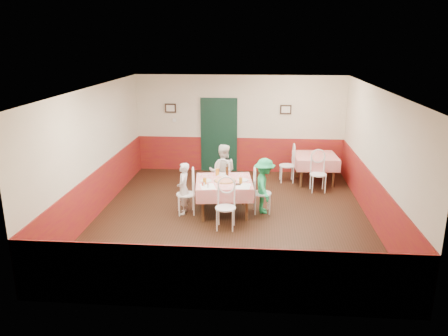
# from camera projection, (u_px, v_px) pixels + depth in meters

# --- Properties ---
(floor) EXTENTS (7.00, 7.00, 0.00)m
(floor) POSITION_uv_depth(u_px,v_px,m) (232.00, 216.00, 9.65)
(floor) COLOR black
(floor) RESTS_ON ground
(ceiling) EXTENTS (7.00, 7.00, 0.00)m
(ceiling) POSITION_uv_depth(u_px,v_px,m) (232.00, 88.00, 8.85)
(ceiling) COLOR white
(ceiling) RESTS_ON back_wall
(back_wall) EXTENTS (6.00, 0.10, 2.80)m
(back_wall) POSITION_uv_depth(u_px,v_px,m) (240.00, 124.00, 12.59)
(back_wall) COLOR beige
(back_wall) RESTS_ON ground
(front_wall) EXTENTS (6.00, 0.10, 2.80)m
(front_wall) POSITION_uv_depth(u_px,v_px,m) (216.00, 221.00, 5.90)
(front_wall) COLOR beige
(front_wall) RESTS_ON ground
(left_wall) EXTENTS (0.10, 7.00, 2.80)m
(left_wall) POSITION_uv_depth(u_px,v_px,m) (95.00, 152.00, 9.48)
(left_wall) COLOR beige
(left_wall) RESTS_ON ground
(right_wall) EXTENTS (0.10, 7.00, 2.80)m
(right_wall) POSITION_uv_depth(u_px,v_px,m) (377.00, 158.00, 9.02)
(right_wall) COLOR beige
(right_wall) RESTS_ON ground
(wainscot_back) EXTENTS (6.00, 0.03, 1.00)m
(wainscot_back) POSITION_uv_depth(u_px,v_px,m) (239.00, 154.00, 12.84)
(wainscot_back) COLOR maroon
(wainscot_back) RESTS_ON ground
(wainscot_front) EXTENTS (6.00, 0.03, 1.00)m
(wainscot_front) POSITION_uv_depth(u_px,v_px,m) (216.00, 279.00, 6.17)
(wainscot_front) COLOR maroon
(wainscot_front) RESTS_ON ground
(wainscot_left) EXTENTS (0.03, 7.00, 1.00)m
(wainscot_left) POSITION_uv_depth(u_px,v_px,m) (99.00, 191.00, 9.74)
(wainscot_left) COLOR maroon
(wainscot_left) RESTS_ON ground
(wainscot_right) EXTENTS (0.03, 7.00, 1.00)m
(wainscot_right) POSITION_uv_depth(u_px,v_px,m) (372.00, 199.00, 9.27)
(wainscot_right) COLOR maroon
(wainscot_right) RESTS_ON ground
(door) EXTENTS (0.96, 0.06, 2.10)m
(door) POSITION_uv_depth(u_px,v_px,m) (219.00, 136.00, 12.69)
(door) COLOR black
(door) RESTS_ON ground
(picture_left) EXTENTS (0.32, 0.03, 0.26)m
(picture_left) POSITION_uv_depth(u_px,v_px,m) (171.00, 108.00, 12.57)
(picture_left) COLOR black
(picture_left) RESTS_ON back_wall
(picture_right) EXTENTS (0.32, 0.03, 0.26)m
(picture_right) POSITION_uv_depth(u_px,v_px,m) (286.00, 110.00, 12.32)
(picture_right) COLOR black
(picture_right) RESTS_ON back_wall
(thermostat) EXTENTS (0.10, 0.03, 0.10)m
(thermostat) POSITION_uv_depth(u_px,v_px,m) (174.00, 120.00, 12.67)
(thermostat) COLOR white
(thermostat) RESTS_ON back_wall
(main_table) EXTENTS (1.36, 1.36, 0.77)m
(main_table) POSITION_uv_depth(u_px,v_px,m) (224.00, 197.00, 9.74)
(main_table) COLOR red
(main_table) RESTS_ON ground
(second_table) EXTENTS (1.18, 1.18, 0.77)m
(second_table) POSITION_uv_depth(u_px,v_px,m) (315.00, 169.00, 11.85)
(second_table) COLOR red
(second_table) RESTS_ON ground
(chair_left) EXTENTS (0.50, 0.50, 0.90)m
(chair_left) POSITION_uv_depth(u_px,v_px,m) (186.00, 194.00, 9.69)
(chair_left) COLOR white
(chair_left) RESTS_ON ground
(chair_right) EXTENTS (0.46, 0.46, 0.90)m
(chair_right) POSITION_uv_depth(u_px,v_px,m) (262.00, 193.00, 9.75)
(chair_right) COLOR white
(chair_right) RESTS_ON ground
(chair_far) EXTENTS (0.45, 0.45, 0.90)m
(chair_far) POSITION_uv_depth(u_px,v_px,m) (223.00, 182.00, 10.53)
(chair_far) COLOR white
(chair_far) RESTS_ON ground
(chair_near) EXTENTS (0.43, 0.43, 0.90)m
(chair_near) POSITION_uv_depth(u_px,v_px,m) (226.00, 208.00, 8.91)
(chair_near) COLOR white
(chair_near) RESTS_ON ground
(chair_second_a) EXTENTS (0.44, 0.44, 0.90)m
(chair_second_a) POSITION_uv_depth(u_px,v_px,m) (287.00, 166.00, 11.88)
(chair_second_a) COLOR white
(chair_second_a) RESTS_ON ground
(chair_second_b) EXTENTS (0.44, 0.44, 0.90)m
(chair_second_b) POSITION_uv_depth(u_px,v_px,m) (318.00, 174.00, 11.11)
(chair_second_b) COLOR white
(chair_second_b) RESTS_ON ground
(pizza) EXTENTS (0.50, 0.50, 0.03)m
(pizza) POSITION_uv_depth(u_px,v_px,m) (225.00, 180.00, 9.60)
(pizza) COLOR #B74723
(pizza) RESTS_ON main_table
(plate_left) EXTENTS (0.28, 0.28, 0.01)m
(plate_left) POSITION_uv_depth(u_px,v_px,m) (206.00, 181.00, 9.59)
(plate_left) COLOR white
(plate_left) RESTS_ON main_table
(plate_right) EXTENTS (0.28, 0.28, 0.01)m
(plate_right) POSITION_uv_depth(u_px,v_px,m) (242.00, 180.00, 9.65)
(plate_right) COLOR white
(plate_right) RESTS_ON main_table
(plate_far) EXTENTS (0.28, 0.28, 0.01)m
(plate_far) POSITION_uv_depth(u_px,v_px,m) (222.00, 175.00, 10.02)
(plate_far) COLOR white
(plate_far) RESTS_ON main_table
(glass_a) EXTENTS (0.08, 0.08, 0.14)m
(glass_a) POSITION_uv_depth(u_px,v_px,m) (205.00, 181.00, 9.37)
(glass_a) COLOR #BF7219
(glass_a) RESTS_ON main_table
(glass_b) EXTENTS (0.08, 0.08, 0.13)m
(glass_b) POSITION_uv_depth(u_px,v_px,m) (241.00, 181.00, 9.42)
(glass_b) COLOR #BF7219
(glass_b) RESTS_ON main_table
(glass_c) EXTENTS (0.09, 0.09, 0.16)m
(glass_c) POSITION_uv_depth(u_px,v_px,m) (217.00, 172.00, 9.98)
(glass_c) COLOR #BF7219
(glass_c) RESTS_ON main_table
(beer_bottle) EXTENTS (0.07, 0.07, 0.24)m
(beer_bottle) POSITION_uv_depth(u_px,v_px,m) (227.00, 170.00, 9.97)
(beer_bottle) COLOR #381C0A
(beer_bottle) RESTS_ON main_table
(shaker_a) EXTENTS (0.04, 0.04, 0.09)m
(shaker_a) POSITION_uv_depth(u_px,v_px,m) (204.00, 184.00, 9.23)
(shaker_a) COLOR silver
(shaker_a) RESTS_ON main_table
(shaker_b) EXTENTS (0.04, 0.04, 0.09)m
(shaker_b) POSITION_uv_depth(u_px,v_px,m) (208.00, 186.00, 9.15)
(shaker_b) COLOR silver
(shaker_b) RESTS_ON main_table
(shaker_c) EXTENTS (0.04, 0.04, 0.09)m
(shaker_c) POSITION_uv_depth(u_px,v_px,m) (203.00, 184.00, 9.28)
(shaker_c) COLOR #B23319
(shaker_c) RESTS_ON main_table
(menu_left) EXTENTS (0.39, 0.46, 0.00)m
(menu_left) POSITION_uv_depth(u_px,v_px,m) (208.00, 186.00, 9.24)
(menu_left) COLOR white
(menu_left) RESTS_ON main_table
(menu_right) EXTENTS (0.34, 0.43, 0.00)m
(menu_right) POSITION_uv_depth(u_px,v_px,m) (243.00, 186.00, 9.27)
(menu_right) COLOR white
(menu_right) RESTS_ON main_table
(wallet) EXTENTS (0.12, 0.10, 0.02)m
(wallet) POSITION_uv_depth(u_px,v_px,m) (238.00, 184.00, 9.35)
(wallet) COLOR black
(wallet) RESTS_ON main_table
(diner_left) EXTENTS (0.29, 0.43, 1.17)m
(diner_left) POSITION_uv_depth(u_px,v_px,m) (183.00, 189.00, 9.65)
(diner_left) COLOR gray
(diner_left) RESTS_ON ground
(diner_far) EXTENTS (0.68, 0.53, 1.37)m
(diner_far) POSITION_uv_depth(u_px,v_px,m) (223.00, 172.00, 10.52)
(diner_far) COLOR gray
(diner_far) RESTS_ON ground
(diner_right) EXTENTS (0.55, 0.86, 1.25)m
(diner_right) POSITION_uv_depth(u_px,v_px,m) (264.00, 186.00, 9.70)
(diner_right) COLOR gray
(diner_right) RESTS_ON ground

